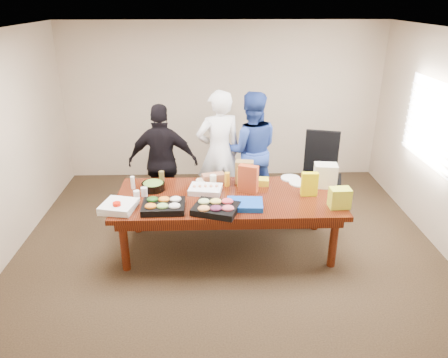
{
  "coord_description": "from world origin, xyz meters",
  "views": [
    {
      "loc": [
        -0.19,
        -4.75,
        3.06
      ],
      "look_at": [
        -0.05,
        0.1,
        0.94
      ],
      "focal_mm": 33.81,
      "sensor_mm": 36.0,
      "label": 1
    }
  ],
  "objects_px": {
    "person_center": "(219,152)",
    "salad_bowl": "(153,186)",
    "office_chair": "(323,178)",
    "person_right": "(251,150)",
    "conference_table": "(228,222)",
    "sheet_cake": "(205,189)"
  },
  "relations": [
    {
      "from": "person_right",
      "to": "person_center",
      "type": "bearing_deg",
      "value": 18.9
    },
    {
      "from": "office_chair",
      "to": "person_right",
      "type": "height_order",
      "value": "person_right"
    },
    {
      "from": "office_chair",
      "to": "conference_table",
      "type": "bearing_deg",
      "value": -132.12
    },
    {
      "from": "salad_bowl",
      "to": "person_right",
      "type": "bearing_deg",
      "value": 38.4
    },
    {
      "from": "conference_table",
      "to": "person_center",
      "type": "bearing_deg",
      "value": 94.83
    },
    {
      "from": "salad_bowl",
      "to": "office_chair",
      "type": "bearing_deg",
      "value": 15.99
    },
    {
      "from": "sheet_cake",
      "to": "salad_bowl",
      "type": "xyz_separation_m",
      "value": [
        -0.67,
        0.09,
        0.01
      ]
    },
    {
      "from": "salad_bowl",
      "to": "conference_table",
      "type": "bearing_deg",
      "value": -12.56
    },
    {
      "from": "office_chair",
      "to": "salad_bowl",
      "type": "bearing_deg",
      "value": -148.18
    },
    {
      "from": "sheet_cake",
      "to": "salad_bowl",
      "type": "relative_size",
      "value": 1.35
    },
    {
      "from": "conference_table",
      "to": "person_center",
      "type": "xyz_separation_m",
      "value": [
        -0.09,
        1.12,
        0.55
      ]
    },
    {
      "from": "person_center",
      "to": "salad_bowl",
      "type": "bearing_deg",
      "value": 29.69
    },
    {
      "from": "conference_table",
      "to": "salad_bowl",
      "type": "distance_m",
      "value": 1.07
    },
    {
      "from": "office_chair",
      "to": "sheet_cake",
      "type": "distance_m",
      "value": 1.9
    },
    {
      "from": "office_chair",
      "to": "person_right",
      "type": "xyz_separation_m",
      "value": [
        -1.05,
        0.38,
        0.3
      ]
    },
    {
      "from": "person_center",
      "to": "sheet_cake",
      "type": "xyz_separation_m",
      "value": [
        -0.19,
        -0.99,
        -0.14
      ]
    },
    {
      "from": "office_chair",
      "to": "person_right",
      "type": "bearing_deg",
      "value": 175.64
    },
    {
      "from": "sheet_cake",
      "to": "person_center",
      "type": "bearing_deg",
      "value": 88.61
    },
    {
      "from": "person_right",
      "to": "conference_table",
      "type": "bearing_deg",
      "value": 73.03
    },
    {
      "from": "conference_table",
      "to": "salad_bowl",
      "type": "xyz_separation_m",
      "value": [
        -0.96,
        0.21,
        0.42
      ]
    },
    {
      "from": "person_right",
      "to": "sheet_cake",
      "type": "distance_m",
      "value": 1.35
    },
    {
      "from": "office_chair",
      "to": "person_center",
      "type": "relative_size",
      "value": 0.64
    }
  ]
}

